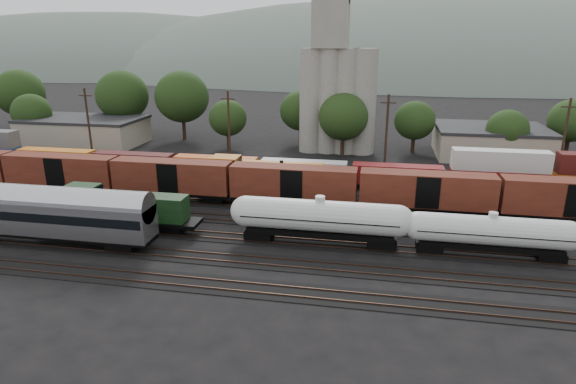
% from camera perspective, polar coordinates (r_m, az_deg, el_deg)
% --- Properties ---
extents(ground, '(600.00, 600.00, 0.00)m').
position_cam_1_polar(ground, '(53.97, -1.53, -3.61)').
color(ground, black).
extents(tracks, '(180.00, 33.20, 0.20)m').
position_cam_1_polar(tracks, '(53.95, -1.53, -3.56)').
color(tracks, black).
rests_on(tracks, ground).
extents(green_locomotive, '(16.41, 2.90, 4.34)m').
position_cam_1_polar(green_locomotive, '(54.43, -19.61, -1.71)').
color(green_locomotive, black).
rests_on(green_locomotive, ground).
extents(tank_car_a, '(18.14, 3.25, 4.75)m').
position_cam_1_polar(tank_car_a, '(47.49, 3.77, -3.07)').
color(tank_car_a, silver).
rests_on(tank_car_a, ground).
extents(tank_car_b, '(15.93, 2.85, 4.17)m').
position_cam_1_polar(tank_car_b, '(48.57, 22.92, -4.43)').
color(tank_car_b, silver).
rests_on(tank_car_b, ground).
extents(passenger_coach, '(25.54, 3.15, 5.80)m').
position_cam_1_polar(passenger_coach, '(53.84, -28.29, -1.88)').
color(passenger_coach, silver).
rests_on(passenger_coach, ground).
extents(orange_locomotive, '(18.01, 3.00, 4.50)m').
position_cam_1_polar(orange_locomotive, '(63.33, -3.49, 2.09)').
color(orange_locomotive, black).
rests_on(orange_locomotive, ground).
extents(boxcar_string, '(153.60, 2.90, 4.20)m').
position_cam_1_polar(boxcar_string, '(59.14, -6.73, 1.40)').
color(boxcar_string, black).
rests_on(boxcar_string, ground).
extents(container_wall, '(161.95, 2.60, 5.80)m').
position_cam_1_polar(container_wall, '(69.66, -7.25, 3.17)').
color(container_wall, black).
rests_on(container_wall, ground).
extents(grain_silo, '(13.40, 5.00, 29.00)m').
position_cam_1_polar(grain_silo, '(85.82, 5.77, 12.10)').
color(grain_silo, gray).
rests_on(grain_silo, ground).
extents(industrial_sheds, '(119.38, 17.26, 5.10)m').
position_cam_1_polar(industrial_sheds, '(86.16, 7.78, 6.19)').
color(industrial_sheds, '#9E937F').
rests_on(industrial_sheds, ground).
extents(tree_band, '(165.39, 21.11, 14.40)m').
position_cam_1_polar(tree_band, '(90.66, 2.11, 10.06)').
color(tree_band, black).
rests_on(tree_band, ground).
extents(utility_poles, '(122.20, 0.36, 12.00)m').
position_cam_1_polar(utility_poles, '(73.14, 2.07, 7.19)').
color(utility_poles, black).
rests_on(utility_poles, ground).
extents(distant_hills, '(860.00, 286.00, 130.00)m').
position_cam_1_polar(distant_hills, '(311.97, 13.20, 9.98)').
color(distant_hills, '#59665B').
rests_on(distant_hills, ground).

